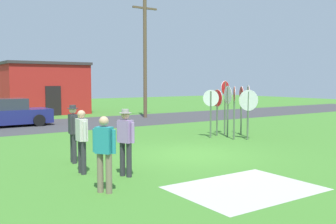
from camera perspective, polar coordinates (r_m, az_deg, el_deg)
name	(u,v)px	position (r m, az deg, el deg)	size (l,w,h in m)	color
ground_plane	(192,155)	(12.91, 3.52, -6.33)	(80.00, 80.00, 0.00)	#3D7528
street_asphalt	(73,124)	(22.69, -13.91, -1.70)	(60.00, 6.40, 0.01)	#38383A
concrete_path	(245,188)	(9.14, 11.38, -11.01)	(3.20, 2.40, 0.01)	#ADAAA3
building_background	(45,88)	(29.94, -17.71, 3.38)	(5.95, 3.76, 3.82)	#B2231E
utility_pole	(145,56)	(25.77, -3.43, 8.27)	(1.80, 0.24, 7.82)	brown
parked_car_on_street	(8,114)	(22.45, -22.67, -0.24)	(4.35, 2.12, 1.51)	navy
stop_sign_far_back	(228,102)	(16.95, 8.86, 1.48)	(0.25, 0.76, 2.24)	#51664C
stop_sign_low_front	(217,104)	(17.23, 7.29, 1.17)	(0.11, 0.79, 2.08)	#51664C
stop_sign_nearest	(234,104)	(16.21, 9.79, 1.21)	(0.41, 0.53, 2.24)	#51664C
stop_sign_leaning_left	(248,101)	(17.07, 11.78, 1.57)	(0.52, 0.68, 2.28)	#51664C
stop_sign_rear_right	(241,102)	(17.71, 10.80, 1.43)	(0.34, 0.59, 2.22)	#51664C
stop_sign_leaning_right	(225,99)	(17.61, 8.45, 1.93)	(0.62, 0.17, 2.46)	#51664C
stop_sign_rear_left	(211,105)	(16.61, 6.37, 0.98)	(0.39, 0.61, 2.07)	#51664C
stop_sign_center_cluster	(248,106)	(16.33, 11.82, 0.94)	(0.29, 0.85, 2.09)	#51664C
person_with_sunhat	(104,150)	(8.52, -9.43, -5.59)	(0.38, 0.49, 1.69)	#7A6B56
person_in_teal	(126,139)	(9.90, -6.31, -3.94)	(0.34, 0.54, 1.74)	#2D2D33
person_near_signs	(82,138)	(10.40, -12.66, -3.79)	(0.23, 0.57, 1.69)	#2D2D33
person_on_left	(73,130)	(11.82, -13.89, -2.65)	(0.32, 0.57, 1.74)	#2D2D33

